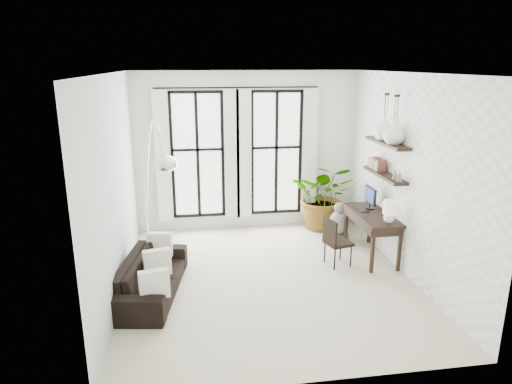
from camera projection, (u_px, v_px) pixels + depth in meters
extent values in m
plane|color=beige|center=(268.00, 279.00, 7.32)|extent=(5.00, 5.00, 0.00)
plane|color=white|center=(269.00, 73.00, 6.44)|extent=(5.00, 5.00, 0.00)
plane|color=#ACC0B4|center=(115.00, 188.00, 6.56)|extent=(0.00, 5.00, 5.00)
plane|color=white|center=(408.00, 177.00, 7.20)|extent=(0.00, 5.00, 5.00)
plane|color=white|center=(247.00, 152.00, 9.26)|extent=(4.50, 0.00, 4.50)
cube|color=white|center=(198.00, 156.00, 9.10)|extent=(1.00, 0.02, 2.50)
cube|color=white|center=(163.00, 158.00, 8.91)|extent=(0.30, 0.04, 2.60)
cube|color=white|center=(232.00, 156.00, 9.10)|extent=(0.30, 0.04, 2.60)
cube|color=white|center=(276.00, 153.00, 9.33)|extent=(1.00, 0.02, 2.50)
cube|color=white|center=(244.00, 155.00, 9.14)|extent=(0.30, 0.04, 2.60)
cube|color=white|center=(310.00, 153.00, 9.33)|extent=(0.30, 0.04, 2.60)
cylinder|color=black|center=(237.00, 87.00, 8.77)|extent=(3.20, 0.03, 0.03)
cube|color=black|center=(384.00, 175.00, 7.76)|extent=(0.25, 1.30, 0.05)
cube|color=black|center=(387.00, 143.00, 7.61)|extent=(0.25, 1.30, 0.05)
cube|color=#DD6737|center=(372.00, 162.00, 8.25)|extent=(0.16, 0.04, 0.18)
cube|color=#325FB0|center=(373.00, 162.00, 8.21)|extent=(0.16, 0.04, 0.18)
cube|color=gold|center=(374.00, 163.00, 8.17)|extent=(0.16, 0.04, 0.18)
cube|color=green|center=(375.00, 163.00, 8.12)|extent=(0.16, 0.04, 0.18)
cube|color=purple|center=(376.00, 164.00, 8.08)|extent=(0.16, 0.03, 0.18)
cube|color=#EE4E34|center=(377.00, 164.00, 8.04)|extent=(0.16, 0.03, 0.18)
cube|color=#535353|center=(378.00, 165.00, 8.00)|extent=(0.16, 0.03, 0.18)
cube|color=teal|center=(379.00, 165.00, 7.95)|extent=(0.16, 0.03, 0.18)
cube|color=#C9BA90|center=(380.00, 166.00, 7.91)|extent=(0.16, 0.03, 0.18)
cube|color=brown|center=(381.00, 166.00, 7.87)|extent=(0.16, 0.03, 0.18)
cone|color=slate|center=(395.00, 174.00, 7.35)|extent=(0.10, 0.10, 0.18)
cone|color=slate|center=(399.00, 176.00, 7.21)|extent=(0.10, 0.10, 0.18)
imported|color=black|center=(151.00, 276.00, 6.78)|extent=(1.07, 2.05, 0.57)
cube|color=silver|center=(154.00, 284.00, 6.07)|extent=(0.40, 0.12, 0.40)
cube|color=silver|center=(157.00, 262.00, 6.74)|extent=(0.40, 0.12, 0.40)
cube|color=silver|center=(160.00, 244.00, 7.40)|extent=(0.40, 0.12, 0.40)
imported|color=#2D7228|center=(324.00, 196.00, 9.38)|extent=(1.58, 1.49, 1.40)
cube|color=black|center=(373.00, 215.00, 7.93)|extent=(0.58, 1.38, 0.04)
cube|color=black|center=(371.00, 220.00, 7.95)|extent=(0.53, 1.31, 0.13)
cube|color=black|center=(372.00, 251.00, 7.40)|extent=(0.05, 0.05, 0.76)
cube|color=black|center=(399.00, 249.00, 7.47)|extent=(0.05, 0.05, 0.76)
cube|color=black|center=(346.00, 225.00, 8.61)|extent=(0.05, 0.05, 0.76)
cube|color=black|center=(370.00, 223.00, 8.68)|extent=(0.05, 0.05, 0.76)
cube|color=black|center=(371.00, 195.00, 8.12)|extent=(0.04, 0.42, 0.30)
cube|color=navy|center=(369.00, 195.00, 8.11)|extent=(0.00, 0.36, 0.24)
cube|color=black|center=(361.00, 209.00, 8.16)|extent=(0.15, 0.40, 0.02)
sphere|color=silver|center=(389.00, 218.00, 7.41)|extent=(0.18, 0.18, 0.18)
cylinder|color=white|center=(390.00, 207.00, 7.35)|extent=(0.22, 0.22, 0.22)
cube|color=black|center=(338.00, 243.00, 7.73)|extent=(0.49, 0.49, 0.04)
cube|color=black|center=(330.00, 232.00, 7.60)|extent=(0.13, 0.40, 0.44)
cylinder|color=black|center=(332.00, 259.00, 7.61)|extent=(0.03, 0.03, 0.37)
cylinder|color=black|center=(350.00, 258.00, 7.66)|extent=(0.03, 0.03, 0.37)
cylinder|color=black|center=(326.00, 251.00, 7.92)|extent=(0.03, 0.03, 0.37)
cylinder|color=black|center=(344.00, 250.00, 7.96)|extent=(0.03, 0.03, 0.37)
cylinder|color=silver|center=(150.00, 264.00, 7.73)|extent=(0.38, 0.38, 0.11)
cylinder|color=silver|center=(148.00, 234.00, 7.58)|extent=(0.04, 0.04, 1.07)
ellipsoid|color=silver|center=(166.00, 164.00, 6.41)|extent=(0.34, 0.34, 0.22)
cylinder|color=slate|center=(338.00, 237.00, 8.90)|extent=(0.42, 0.42, 0.13)
ellipsoid|color=slate|center=(339.00, 223.00, 8.81)|extent=(0.38, 0.38, 0.47)
sphere|color=slate|center=(340.00, 208.00, 8.73)|extent=(0.21, 0.21, 0.21)
imported|color=white|center=(395.00, 132.00, 7.31)|extent=(0.37, 0.37, 0.38)
imported|color=white|center=(384.00, 129.00, 7.69)|extent=(0.37, 0.37, 0.38)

